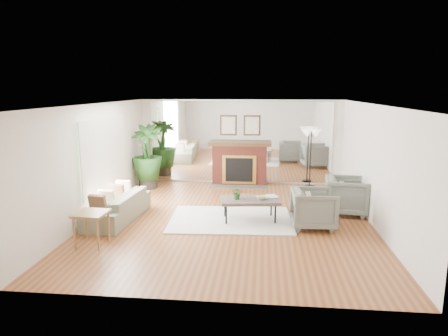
# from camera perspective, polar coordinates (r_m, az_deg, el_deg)

# --- Properties ---
(ground) EXTENTS (7.00, 7.00, 0.00)m
(ground) POSITION_cam_1_polar(r_m,az_deg,el_deg) (8.87, 0.93, -7.26)
(ground) COLOR brown
(ground) RESTS_ON ground
(wall_left) EXTENTS (0.02, 7.00, 2.50)m
(wall_left) POSITION_cam_1_polar(r_m,az_deg,el_deg) (9.28, -17.77, 1.01)
(wall_left) COLOR silver
(wall_left) RESTS_ON ground
(wall_right) EXTENTS (0.02, 7.00, 2.50)m
(wall_right) POSITION_cam_1_polar(r_m,az_deg,el_deg) (8.83, 20.68, 0.31)
(wall_right) COLOR silver
(wall_right) RESTS_ON ground
(wall_back) EXTENTS (6.00, 0.02, 2.50)m
(wall_back) POSITION_cam_1_polar(r_m,az_deg,el_deg) (11.99, 2.33, 3.76)
(wall_back) COLOR silver
(wall_back) RESTS_ON ground
(mirror_panel) EXTENTS (5.40, 0.04, 2.40)m
(mirror_panel) POSITION_cam_1_polar(r_m,az_deg,el_deg) (11.97, 2.33, 3.74)
(mirror_panel) COLOR silver
(mirror_panel) RESTS_ON wall_back
(window_panel) EXTENTS (0.04, 2.40, 1.50)m
(window_panel) POSITION_cam_1_polar(r_m,az_deg,el_deg) (9.62, -16.70, 2.02)
(window_panel) COLOR #B2E09E
(window_panel) RESTS_ON wall_left
(fireplace) EXTENTS (1.85, 0.83, 2.05)m
(fireplace) POSITION_cam_1_polar(r_m,az_deg,el_deg) (11.86, 2.24, 0.78)
(fireplace) COLOR maroon
(fireplace) RESTS_ON ground
(area_rug) EXTENTS (2.71, 2.01, 0.03)m
(area_rug) POSITION_cam_1_polar(r_m,az_deg,el_deg) (8.78, 0.96, -7.35)
(area_rug) COLOR white
(area_rug) RESTS_ON ground
(coffee_table) EXTENTS (1.34, 0.90, 0.50)m
(coffee_table) POSITION_cam_1_polar(r_m,az_deg,el_deg) (8.62, 3.67, -4.67)
(coffee_table) COLOR #595047
(coffee_table) RESTS_ON ground
(sofa) EXTENTS (0.92, 2.07, 0.59)m
(sofa) POSITION_cam_1_polar(r_m,az_deg,el_deg) (9.03, -14.98, -5.34)
(sofa) COLOR gray
(sofa) RESTS_ON ground
(armchair_back) EXTENTS (1.03, 1.01, 0.85)m
(armchair_back) POSITION_cam_1_polar(r_m,az_deg,el_deg) (9.53, 17.09, -3.79)
(armchair_back) COLOR slate
(armchair_back) RESTS_ON ground
(armchair_front) EXTENTS (0.91, 0.89, 0.80)m
(armchair_front) POSITION_cam_1_polar(r_m,az_deg,el_deg) (8.44, 12.68, -5.66)
(armchair_front) COLOR slate
(armchair_front) RESTS_ON ground
(side_table) EXTENTS (0.58, 0.58, 0.63)m
(side_table) POSITION_cam_1_polar(r_m,az_deg,el_deg) (7.65, -18.44, -6.75)
(side_table) COLOR olive
(side_table) RESTS_ON ground
(potted_ficus) EXTENTS (0.88, 0.88, 1.83)m
(potted_ficus) POSITION_cam_1_polar(r_m,az_deg,el_deg) (11.57, -10.93, 1.92)
(potted_ficus) COLOR black
(potted_ficus) RESTS_ON ground
(floor_lamp) EXTENTS (0.55, 0.31, 1.69)m
(floor_lamp) POSITION_cam_1_polar(r_m,az_deg,el_deg) (11.64, 12.36, 4.22)
(floor_lamp) COLOR black
(floor_lamp) RESTS_ON ground
(tabletop_plant) EXTENTS (0.27, 0.24, 0.28)m
(tabletop_plant) POSITION_cam_1_polar(r_m,az_deg,el_deg) (8.54, 1.92, -3.54)
(tabletop_plant) COLOR #2B5820
(tabletop_plant) RESTS_ON coffee_table
(fruit_bowl) EXTENTS (0.29, 0.29, 0.06)m
(fruit_bowl) POSITION_cam_1_polar(r_m,az_deg,el_deg) (8.58, 5.45, -4.27)
(fruit_bowl) COLOR olive
(fruit_bowl) RESTS_ON coffee_table
(book) EXTENTS (0.29, 0.34, 0.02)m
(book) POSITION_cam_1_polar(r_m,az_deg,el_deg) (8.76, 6.27, -4.09)
(book) COLOR olive
(book) RESTS_ON coffee_table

